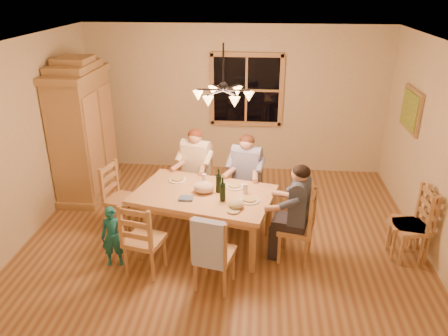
# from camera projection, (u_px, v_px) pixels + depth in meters

# --- Properties ---
(floor) EXTENTS (5.50, 5.50, 0.00)m
(floor) POSITION_uv_depth(u_px,v_px,m) (223.00, 236.00, 6.28)
(floor) COLOR brown
(floor) RESTS_ON ground
(ceiling) EXTENTS (5.50, 5.00, 0.02)m
(ceiling) POSITION_uv_depth(u_px,v_px,m) (223.00, 43.00, 5.20)
(ceiling) COLOR white
(ceiling) RESTS_ON wall_back
(wall_back) EXTENTS (5.50, 0.02, 2.70)m
(wall_back) POSITION_uv_depth(u_px,v_px,m) (235.00, 100.00, 8.03)
(wall_back) COLOR beige
(wall_back) RESTS_ON floor
(wall_left) EXTENTS (0.02, 5.00, 2.70)m
(wall_left) POSITION_uv_depth(u_px,v_px,m) (23.00, 142.00, 5.96)
(wall_left) COLOR beige
(wall_left) RESTS_ON floor
(wall_right) EXTENTS (0.02, 5.00, 2.70)m
(wall_right) POSITION_uv_depth(u_px,v_px,m) (439.00, 155.00, 5.52)
(wall_right) COLOR beige
(wall_right) RESTS_ON floor
(window) EXTENTS (1.30, 0.06, 1.30)m
(window) POSITION_uv_depth(u_px,v_px,m) (246.00, 90.00, 7.90)
(window) COLOR black
(window) RESTS_ON wall_back
(painting) EXTENTS (0.06, 0.78, 0.64)m
(painting) POSITION_uv_depth(u_px,v_px,m) (411.00, 110.00, 6.52)
(painting) COLOR olive
(painting) RESTS_ON wall_right
(chandelier) EXTENTS (0.77, 0.68, 0.71)m
(chandelier) POSITION_uv_depth(u_px,v_px,m) (223.00, 94.00, 5.45)
(chandelier) COLOR black
(chandelier) RESTS_ON ceiling
(armoire) EXTENTS (0.66, 1.40, 2.30)m
(armoire) POSITION_uv_depth(u_px,v_px,m) (83.00, 134.00, 7.17)
(armoire) COLOR olive
(armoire) RESTS_ON floor
(dining_table) EXTENTS (2.03, 1.50, 0.76)m
(dining_table) POSITION_uv_depth(u_px,v_px,m) (204.00, 200.00, 5.90)
(dining_table) COLOR tan
(dining_table) RESTS_ON floor
(chair_far_left) EXTENTS (0.52, 0.51, 0.99)m
(chair_far_left) POSITION_uv_depth(u_px,v_px,m) (196.00, 191.00, 6.92)
(chair_far_left) COLOR tan
(chair_far_left) RESTS_ON floor
(chair_far_right) EXTENTS (0.52, 0.51, 0.99)m
(chair_far_right) POSITION_uv_depth(u_px,v_px,m) (246.00, 199.00, 6.69)
(chair_far_right) COLOR tan
(chair_far_right) RESTS_ON floor
(chair_near_left) EXTENTS (0.52, 0.51, 0.99)m
(chair_near_left) POSITION_uv_depth(u_px,v_px,m) (145.00, 250.00, 5.42)
(chair_near_left) COLOR tan
(chair_near_left) RESTS_ON floor
(chair_near_right) EXTENTS (0.52, 0.51, 0.99)m
(chair_near_right) POSITION_uv_depth(u_px,v_px,m) (214.00, 264.00, 5.16)
(chair_near_right) COLOR tan
(chair_near_right) RESTS_ON floor
(chair_end_left) EXTENTS (0.51, 0.52, 0.99)m
(chair_end_left) POSITION_uv_depth(u_px,v_px,m) (123.00, 209.00, 6.40)
(chair_end_left) COLOR tan
(chair_end_left) RESTS_ON floor
(chair_end_right) EXTENTS (0.51, 0.52, 0.99)m
(chair_end_right) POSITION_uv_depth(u_px,v_px,m) (295.00, 238.00, 5.67)
(chair_end_right) COLOR tan
(chair_end_right) RESTS_ON floor
(adult_woman) EXTENTS (0.47, 0.50, 0.87)m
(adult_woman) POSITION_uv_depth(u_px,v_px,m) (196.00, 160.00, 6.70)
(adult_woman) COLOR #F7E5BF
(adult_woman) RESTS_ON floor
(adult_plaid_man) EXTENTS (0.47, 0.50, 0.87)m
(adult_plaid_man) POSITION_uv_depth(u_px,v_px,m) (246.00, 167.00, 6.47)
(adult_plaid_man) COLOR #304486
(adult_plaid_man) RESTS_ON floor
(adult_slate_man) EXTENTS (0.50, 0.47, 0.87)m
(adult_slate_man) POSITION_uv_depth(u_px,v_px,m) (298.00, 201.00, 5.46)
(adult_slate_man) COLOR #3C4860
(adult_slate_man) RESTS_ON floor
(towel) EXTENTS (0.39, 0.18, 0.58)m
(towel) POSITION_uv_depth(u_px,v_px,m) (208.00, 244.00, 4.83)
(towel) COLOR #A1B4DB
(towel) RESTS_ON chair_near_right
(wine_bottle_a) EXTENTS (0.08, 0.08, 0.33)m
(wine_bottle_a) POSITION_uv_depth(u_px,v_px,m) (219.00, 181.00, 5.82)
(wine_bottle_a) COLOR black
(wine_bottle_a) RESTS_ON dining_table
(wine_bottle_b) EXTENTS (0.08, 0.08, 0.33)m
(wine_bottle_b) POSITION_uv_depth(u_px,v_px,m) (223.00, 189.00, 5.59)
(wine_bottle_b) COLOR black
(wine_bottle_b) RESTS_ON dining_table
(plate_woman) EXTENTS (0.26, 0.26, 0.02)m
(plate_woman) POSITION_uv_depth(u_px,v_px,m) (178.00, 180.00, 6.21)
(plate_woman) COLOR white
(plate_woman) RESTS_ON dining_table
(plate_plaid) EXTENTS (0.26, 0.26, 0.02)m
(plate_plaid) POSITION_uv_depth(u_px,v_px,m) (235.00, 187.00, 6.01)
(plate_plaid) COLOR white
(plate_plaid) RESTS_ON dining_table
(plate_slate) EXTENTS (0.26, 0.26, 0.02)m
(plate_slate) POSITION_uv_depth(u_px,v_px,m) (249.00, 200.00, 5.64)
(plate_slate) COLOR white
(plate_slate) RESTS_ON dining_table
(wine_glass_a) EXTENTS (0.06, 0.06, 0.14)m
(wine_glass_a) POSITION_uv_depth(u_px,v_px,m) (204.00, 179.00, 6.11)
(wine_glass_a) COLOR silver
(wine_glass_a) RESTS_ON dining_table
(wine_glass_b) EXTENTS (0.06, 0.06, 0.14)m
(wine_glass_b) POSITION_uv_depth(u_px,v_px,m) (245.00, 189.00, 5.81)
(wine_glass_b) COLOR silver
(wine_glass_b) RESTS_ON dining_table
(cap) EXTENTS (0.20, 0.20, 0.11)m
(cap) POSITION_uv_depth(u_px,v_px,m) (236.00, 204.00, 5.45)
(cap) COLOR tan
(cap) RESTS_ON dining_table
(napkin) EXTENTS (0.21, 0.18, 0.03)m
(napkin) POSITION_uv_depth(u_px,v_px,m) (186.00, 198.00, 5.68)
(napkin) COLOR slate
(napkin) RESTS_ON dining_table
(cloth_bundle) EXTENTS (0.28, 0.22, 0.15)m
(cloth_bundle) POSITION_uv_depth(u_px,v_px,m) (204.00, 187.00, 5.84)
(cloth_bundle) COLOR beige
(cloth_bundle) RESTS_ON dining_table
(child) EXTENTS (0.33, 0.25, 0.82)m
(child) POSITION_uv_depth(u_px,v_px,m) (113.00, 237.00, 5.51)
(child) COLOR #196C71
(child) RESTS_ON floor
(chair_spare_front) EXTENTS (0.50, 0.52, 0.99)m
(chair_spare_front) POSITION_uv_depth(u_px,v_px,m) (408.00, 237.00, 5.70)
(chair_spare_front) COLOR tan
(chair_spare_front) RESTS_ON floor
(chair_spare_back) EXTENTS (0.50, 0.52, 0.99)m
(chair_spare_back) POSITION_uv_depth(u_px,v_px,m) (407.00, 235.00, 5.74)
(chair_spare_back) COLOR tan
(chair_spare_back) RESTS_ON floor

